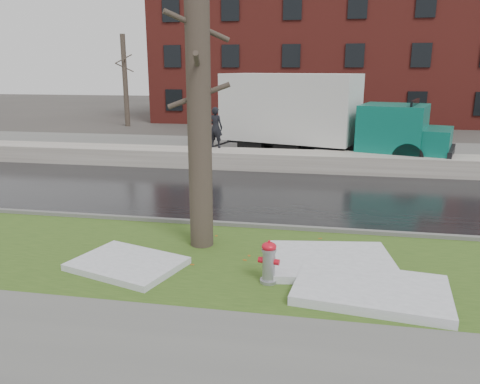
% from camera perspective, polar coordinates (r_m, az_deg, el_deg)
% --- Properties ---
extents(ground, '(120.00, 120.00, 0.00)m').
position_cam_1_polar(ground, '(11.73, -2.11, -5.88)').
color(ground, '#47423D').
rests_on(ground, ground).
extents(verge, '(60.00, 4.50, 0.04)m').
position_cam_1_polar(verge, '(10.59, -3.57, -8.13)').
color(verge, '#2F4B19').
rests_on(verge, ground).
extents(sidewalk, '(60.00, 3.00, 0.05)m').
position_cam_1_polar(sidewalk, '(7.43, -10.84, -19.16)').
color(sidewalk, slate).
rests_on(sidewalk, ground).
extents(road, '(60.00, 7.00, 0.03)m').
position_cam_1_polar(road, '(15.94, 1.34, -0.18)').
color(road, black).
rests_on(road, ground).
extents(parking_lot, '(60.00, 9.00, 0.03)m').
position_cam_1_polar(parking_lot, '(24.18, 4.49, 4.97)').
color(parking_lot, slate).
rests_on(parking_lot, ground).
extents(curb, '(60.00, 0.15, 0.14)m').
position_cam_1_polar(curb, '(12.62, -1.15, -4.00)').
color(curb, slate).
rests_on(curb, ground).
extents(snowbank, '(60.00, 1.60, 0.75)m').
position_cam_1_polar(snowbank, '(19.91, 3.23, 3.91)').
color(snowbank, beige).
rests_on(snowbank, ground).
extents(brick_building, '(26.00, 12.00, 10.00)m').
position_cam_1_polar(brick_building, '(40.72, 10.12, 15.84)').
color(brick_building, maroon).
rests_on(brick_building, ground).
extents(bg_tree_left, '(1.40, 1.62, 6.50)m').
position_cam_1_polar(bg_tree_left, '(35.74, -13.83, 13.14)').
color(bg_tree_left, brown).
rests_on(bg_tree_left, ground).
extents(bg_tree_center, '(1.40, 1.62, 6.50)m').
position_cam_1_polar(bg_tree_center, '(37.66, -2.67, 13.60)').
color(bg_tree_center, brown).
rests_on(bg_tree_center, ground).
extents(fire_hydrant, '(0.44, 0.39, 0.88)m').
position_cam_1_polar(fire_hydrant, '(9.27, 3.55, -8.29)').
color(fire_hydrant, gray).
rests_on(fire_hydrant, verge).
extents(tree, '(1.42, 1.68, 6.84)m').
position_cam_1_polar(tree, '(10.63, -5.04, 11.22)').
color(tree, brown).
rests_on(tree, verge).
extents(box_truck, '(11.81, 5.42, 3.92)m').
position_cam_1_polar(box_truck, '(21.94, 9.20, 9.24)').
color(box_truck, black).
rests_on(box_truck, ground).
extents(worker, '(0.73, 0.57, 1.78)m').
position_cam_1_polar(worker, '(20.71, -2.99, 7.88)').
color(worker, black).
rests_on(worker, snowbank).
extents(snow_patch_near, '(2.85, 2.34, 0.16)m').
position_cam_1_polar(snow_patch_near, '(10.38, 11.06, -8.27)').
color(snow_patch_near, silver).
rests_on(snow_patch_near, verge).
extents(snow_patch_far, '(2.58, 2.19, 0.14)m').
position_cam_1_polar(snow_patch_far, '(10.38, -13.57, -8.50)').
color(snow_patch_far, silver).
rests_on(snow_patch_far, verge).
extents(snow_patch_side, '(3.01, 2.14, 0.18)m').
position_cam_1_polar(snow_patch_side, '(9.28, 15.67, -11.41)').
color(snow_patch_side, silver).
rests_on(snow_patch_side, verge).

